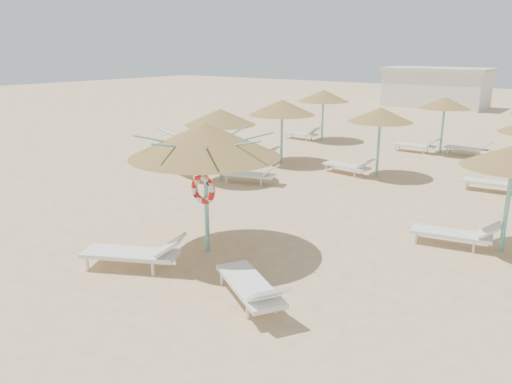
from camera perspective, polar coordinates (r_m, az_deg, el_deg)
The scene contains 6 objects.
ground at distance 11.97m, azimuth -5.67°, elevation -7.57°, with size 120.00×120.00×0.00m, color #D2B280.
main_palapa at distance 11.59m, azimuth -5.89°, elevation 5.89°, with size 3.53×3.53×3.16m.
lounger_main_a at distance 11.54m, azimuth -13.47°, elevation -6.73°, with size 2.37×1.68×0.84m.
lounger_main_b at distance 9.73m, azimuth -0.42°, elevation -10.76°, with size 2.29×1.74×0.82m.
palapa_field at distance 19.75m, azimuth 21.67°, elevation 7.73°, with size 19.47×13.50×2.72m.
service_hut at distance 45.19m, azimuth 19.88°, elevation 11.18°, with size 8.40×4.40×3.25m.
Camera 1 is at (7.49, -8.01, 4.79)m, focal length 35.00 mm.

